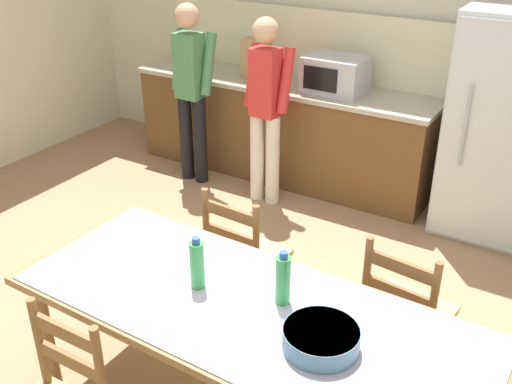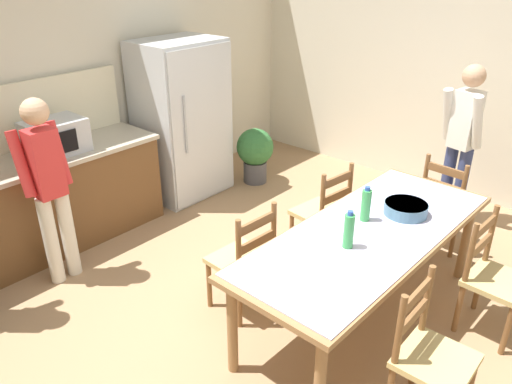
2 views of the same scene
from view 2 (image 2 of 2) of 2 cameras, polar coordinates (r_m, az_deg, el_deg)
ground_plane at (r=3.90m, az=0.79°, el=-14.84°), size 8.32×8.32×0.00m
wall_back at (r=5.21m, az=-22.45°, el=11.85°), size 6.52×0.12×2.90m
wall_right at (r=5.94m, az=22.39°, el=13.38°), size 0.12×5.20×2.90m
kitchen_counter at (r=4.86m, az=-26.22°, el=-2.46°), size 2.85×0.66×0.90m
refrigerator at (r=5.61m, az=-8.43°, el=8.14°), size 0.90×0.73×1.73m
microwave at (r=4.81m, az=-21.98°, el=5.88°), size 0.50×0.39×0.30m
dining_table at (r=3.65m, az=12.73°, el=-5.34°), size 2.29×0.93×0.76m
bottle_near_centre at (r=3.33m, az=10.56°, el=-4.36°), size 0.07×0.07×0.27m
bottle_off_centre at (r=3.69m, az=12.45°, el=-1.44°), size 0.07×0.07×0.27m
serving_bowl at (r=3.88m, az=16.75°, el=-1.76°), size 0.32×0.32×0.09m
chair_side_near_left at (r=3.18m, az=19.25°, el=-17.30°), size 0.42×0.41×0.91m
chair_side_far_right at (r=4.48m, az=7.67°, el=-2.35°), size 0.46×0.45×0.91m
chair_head_end at (r=4.93m, az=20.92°, el=-1.19°), size 0.44×0.45×0.91m
chair_side_far_left at (r=3.79m, az=-1.36°, el=-7.78°), size 0.44×0.42×0.91m
chair_side_near_right at (r=3.98m, az=25.48°, el=-8.88°), size 0.44×0.42×0.91m
person_at_counter at (r=4.28m, az=-22.64°, el=0.95°), size 0.40×0.27×1.57m
person_by_table at (r=5.29m, az=22.48°, el=5.81°), size 0.32×0.44×1.61m
potted_plant at (r=5.96m, az=-0.11°, el=4.62°), size 0.44×0.44×0.67m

